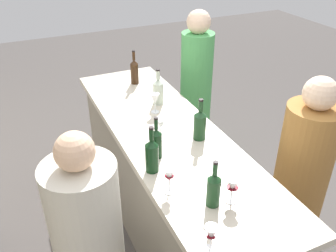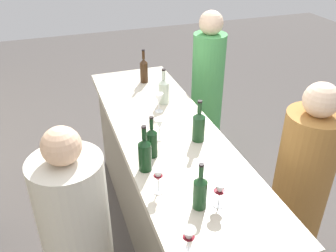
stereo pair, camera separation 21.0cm
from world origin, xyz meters
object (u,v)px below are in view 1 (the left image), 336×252
(wine_glass_near_center, at_px, (232,186))
(wine_glass_far_center, at_px, (211,235))
(person_left_guest, at_px, (196,94))
(wine_bottle_far_right_amber_brown, at_px, (134,71))
(wine_bottle_second_left_dark_green, at_px, (152,155))
(wine_glass_near_right, at_px, (161,125))
(wine_glass_far_left, at_px, (169,177))
(person_center_guest, at_px, (299,187))
(wine_bottle_center_dark_green, at_px, (156,142))
(wine_bottle_second_right_olive_green, at_px, (200,124))
(wine_bottle_rightmost_clear_pale, at_px, (158,91))
(wine_bottle_leftmost_olive_green, at_px, (214,189))
(wine_glass_near_left, at_px, (155,100))

(wine_glass_near_center, distance_m, wine_glass_far_center, 0.36)
(person_left_guest, bearing_deg, wine_bottle_far_right_amber_brown, 25.62)
(wine_bottle_second_left_dark_green, height_order, wine_bottle_far_right_amber_brown, wine_bottle_far_right_amber_brown)
(wine_bottle_far_right_amber_brown, bearing_deg, wine_glass_near_right, 170.36)
(wine_glass_far_center, bearing_deg, wine_glass_far_left, -0.10)
(wine_glass_near_right, height_order, person_center_guest, person_center_guest)
(wine_bottle_second_left_dark_green, height_order, person_left_guest, person_left_guest)
(wine_bottle_second_left_dark_green, xyz_separation_m, wine_bottle_center_dark_green, (0.12, -0.08, -0.01))
(wine_bottle_second_right_olive_green, height_order, wine_glass_near_right, wine_bottle_second_right_olive_green)
(wine_bottle_second_right_olive_green, relative_size, wine_glass_near_right, 1.90)
(wine_bottle_rightmost_clear_pale, bearing_deg, wine_bottle_leftmost_olive_green, 170.47)
(wine_glass_near_right, relative_size, wine_glass_far_center, 1.05)
(wine_bottle_second_right_olive_green, bearing_deg, wine_bottle_second_left_dark_green, 114.95)
(wine_glass_near_right, relative_size, person_left_guest, 0.10)
(wine_bottle_leftmost_olive_green, bearing_deg, wine_glass_far_left, 41.78)
(wine_bottle_leftmost_olive_green, relative_size, wine_bottle_second_left_dark_green, 0.92)
(wine_bottle_center_dark_green, bearing_deg, wine_bottle_far_right_amber_brown, -13.24)
(wine_bottle_far_right_amber_brown, distance_m, person_center_guest, 1.66)
(person_left_guest, bearing_deg, wine_bottle_leftmost_olive_green, 85.95)
(wine_glass_near_center, relative_size, person_left_guest, 0.10)
(wine_glass_far_left, height_order, person_left_guest, person_left_guest)
(wine_glass_far_left, bearing_deg, wine_bottle_far_right_amber_brown, -12.76)
(wine_glass_near_right, height_order, wine_glass_far_center, wine_glass_near_right)
(wine_bottle_leftmost_olive_green, distance_m, wine_bottle_far_right_amber_brown, 1.66)
(wine_bottle_leftmost_olive_green, relative_size, wine_glass_near_right, 1.78)
(wine_bottle_second_right_olive_green, height_order, wine_glass_near_left, wine_bottle_second_right_olive_green)
(wine_bottle_center_dark_green, relative_size, wine_glass_near_right, 1.82)
(wine_bottle_leftmost_olive_green, height_order, person_center_guest, person_center_guest)
(wine_bottle_far_right_amber_brown, xyz_separation_m, wine_glass_near_center, (-1.67, 0.06, -0.01))
(wine_bottle_second_right_olive_green, distance_m, wine_glass_far_center, 0.95)
(wine_bottle_second_right_olive_green, distance_m, person_left_guest, 1.29)
(wine_glass_near_center, height_order, wine_glass_far_left, wine_glass_far_left)
(wine_glass_near_left, xyz_separation_m, wine_glass_far_center, (-1.33, 0.29, -0.01))
(wine_bottle_leftmost_olive_green, xyz_separation_m, wine_bottle_far_right_amber_brown, (1.65, -0.17, 0.01))
(wine_glass_near_left, height_order, wine_glass_far_center, wine_glass_near_left)
(wine_bottle_far_right_amber_brown, xyz_separation_m, wine_glass_near_left, (-0.58, 0.05, -0.01))
(wine_bottle_second_right_olive_green, bearing_deg, wine_glass_near_center, 166.81)
(wine_glass_near_left, xyz_separation_m, wine_glass_near_center, (-1.09, 0.02, -0.00))
(wine_bottle_leftmost_olive_green, xyz_separation_m, wine_glass_near_left, (1.07, -0.12, 0.00))
(wine_bottle_center_dark_green, bearing_deg, wine_bottle_leftmost_olive_green, -169.13)
(wine_bottle_leftmost_olive_green, xyz_separation_m, person_left_guest, (1.69, -0.82, -0.36))
(wine_bottle_rightmost_clear_pale, xyz_separation_m, wine_bottle_far_right_amber_brown, (0.45, 0.04, 0.00))
(wine_bottle_second_left_dark_green, bearing_deg, wine_bottle_center_dark_green, -33.43)
(wine_glass_near_left, relative_size, wine_glass_far_left, 1.03)
(wine_glass_near_center, bearing_deg, wine_glass_far_left, 52.50)
(wine_bottle_center_dark_green, bearing_deg, wine_bottle_second_right_olive_green, -77.29)
(wine_bottle_leftmost_olive_green, distance_m, wine_bottle_second_left_dark_green, 0.44)
(person_left_guest, bearing_deg, wine_glass_near_center, 89.06)
(wine_bottle_center_dark_green, xyz_separation_m, wine_glass_far_left, (-0.33, 0.07, -0.00))
(wine_glass_far_left, bearing_deg, wine_glass_far_center, 179.90)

